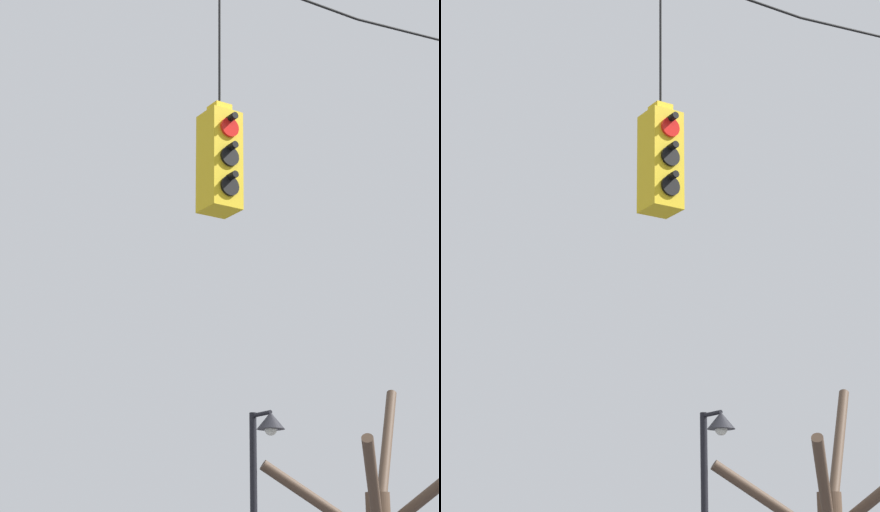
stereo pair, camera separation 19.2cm
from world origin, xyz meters
TOP-DOWN VIEW (x-y plane):
  - traffic_light_near_left_pole at (-1.15, -0.01)m, footprint 0.34×0.46m
  - street_lamp at (3.48, 5.90)m, footprint 0.47×0.81m

SIDE VIEW (x-z plane):
  - street_lamp at x=3.48m, z-range 1.09..5.63m
  - traffic_light_near_left_pole at x=-1.15m, z-range 4.58..7.32m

